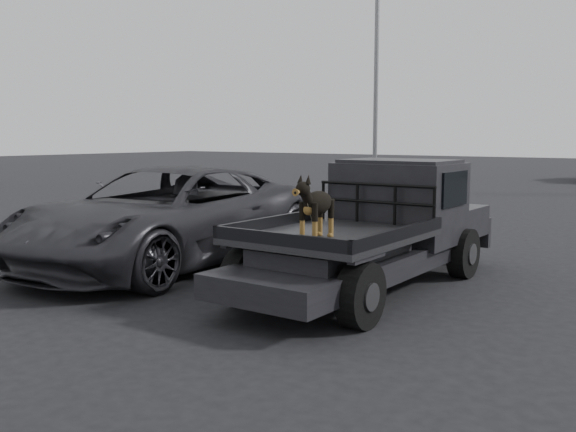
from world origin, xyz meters
The scene contains 6 objects.
ground centered at (0.00, 0.00, 0.00)m, with size 120.00×120.00×0.00m, color black.
flatbed_ute centered at (0.35, 1.60, 0.46)m, with size 2.00×5.40×0.92m, color black, non-canonical shape.
ute_cab centered at (0.35, 2.55, 1.36)m, with size 1.72×1.30×0.88m, color black, non-canonical shape.
headache_rack centered at (0.35, 1.80, 1.20)m, with size 1.80×0.08×0.55m, color black, non-canonical shape.
dog centered at (0.39, 0.20, 1.29)m, with size 0.32×0.60×0.74m, color black, non-canonical shape.
parked_suv centered at (-3.23, 1.19, 0.82)m, with size 2.72×5.90×1.64m, color #2D2C31.
Camera 1 is at (4.59, -6.28, 2.16)m, focal length 40.00 mm.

